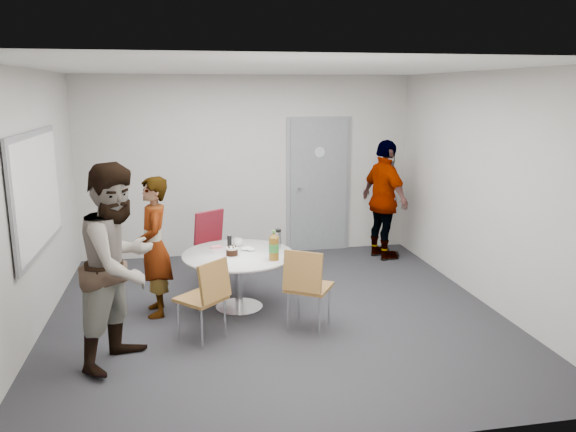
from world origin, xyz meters
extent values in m
plane|color=#232226|center=(0.00, 0.00, 0.00)|extent=(5.00, 5.00, 0.00)
plane|color=silver|center=(0.00, 0.00, 2.70)|extent=(5.00, 5.00, 0.00)
plane|color=#B2AFA9|center=(0.00, 2.50, 1.35)|extent=(5.00, 0.00, 5.00)
plane|color=#B2AFA9|center=(-2.50, 0.00, 1.35)|extent=(0.00, 5.00, 5.00)
plane|color=#B2AFA9|center=(2.50, 0.00, 1.35)|extent=(0.00, 5.00, 5.00)
plane|color=#B2AFA9|center=(0.00, -2.50, 1.35)|extent=(5.00, 0.00, 5.00)
cube|color=slate|center=(1.10, 2.47, 1.02)|extent=(0.90, 0.05, 2.05)
cube|color=gray|center=(1.10, 2.50, 1.02)|extent=(1.02, 0.04, 2.12)
cylinder|color=#B2BFC6|center=(1.10, 2.44, 1.55)|extent=(0.16, 0.01, 0.16)
cylinder|color=silver|center=(0.78, 2.41, 1.02)|extent=(0.04, 0.14, 0.04)
cube|color=gray|center=(-2.46, 0.20, 1.45)|extent=(0.03, 1.90, 1.25)
cube|color=white|center=(-2.44, 0.20, 1.45)|extent=(0.01, 1.78, 1.13)
cylinder|color=white|center=(-0.39, 0.24, 0.65)|extent=(1.27, 1.27, 0.03)
cylinder|color=silver|center=(-0.39, 0.24, 0.33)|extent=(0.09, 0.09, 0.61)
cylinder|color=silver|center=(-0.39, 0.24, 0.01)|extent=(0.54, 0.54, 0.02)
cylinder|color=white|center=(-0.47, 0.16, 0.67)|extent=(0.18, 0.18, 0.01)
cylinder|color=black|center=(-0.47, 0.16, 0.70)|extent=(0.13, 0.13, 0.07)
cylinder|color=white|center=(-0.47, 0.16, 0.75)|extent=(0.14, 0.14, 0.02)
cylinder|color=brown|center=(-0.03, -0.08, 0.79)|extent=(0.11, 0.11, 0.26)
cylinder|color=#378A39|center=(-0.03, -0.08, 0.80)|extent=(0.11, 0.11, 0.10)
cone|color=brown|center=(-0.03, -0.08, 0.94)|extent=(0.11, 0.11, 0.05)
cylinder|color=#5BA249|center=(-0.03, -0.08, 0.98)|extent=(0.04, 0.04, 0.03)
imported|color=white|center=(-0.36, 0.56, 0.71)|extent=(0.16, 0.16, 0.09)
cylinder|color=black|center=(-0.46, 0.59, 0.72)|extent=(0.05, 0.05, 0.13)
cylinder|color=silver|center=(0.10, 0.39, 0.76)|extent=(0.07, 0.07, 0.19)
cylinder|color=black|center=(0.10, 0.39, 0.87)|extent=(0.08, 0.08, 0.03)
cube|color=pink|center=(-0.62, 0.51, 0.67)|extent=(0.13, 0.09, 0.02)
ellipsoid|color=white|center=(-0.26, 0.34, 0.68)|extent=(0.21, 0.21, 0.03)
cube|color=brown|center=(-0.85, -0.52, 0.44)|extent=(0.58, 0.58, 0.03)
cube|color=brown|center=(-0.71, -0.66, 0.66)|extent=(0.34, 0.33, 0.39)
cylinder|color=silver|center=(-0.84, -0.28, 0.22)|extent=(0.02, 0.02, 0.44)
cylinder|color=silver|center=(-1.08, -0.51, 0.22)|extent=(0.02, 0.02, 0.44)
cylinder|color=silver|center=(-0.61, -0.52, 0.22)|extent=(0.02, 0.02, 0.44)
cylinder|color=silver|center=(-0.85, -0.75, 0.22)|extent=(0.02, 0.02, 0.44)
cube|color=brown|center=(0.28, -0.45, 0.46)|extent=(0.59, 0.59, 0.04)
cube|color=brown|center=(0.17, -0.63, 0.69)|extent=(0.40, 0.29, 0.41)
cylinder|color=silver|center=(0.52, -0.40, 0.23)|extent=(0.02, 0.02, 0.46)
cylinder|color=silver|center=(0.22, -0.22, 0.23)|extent=(0.02, 0.02, 0.46)
cylinder|color=silver|center=(0.34, -0.69, 0.23)|extent=(0.02, 0.02, 0.46)
cylinder|color=silver|center=(0.04, -0.51, 0.23)|extent=(0.02, 0.02, 0.46)
cube|color=maroon|center=(-0.54, 1.09, 0.49)|extent=(0.63, 0.63, 0.04)
cube|color=maroon|center=(-0.67, 1.27, 0.74)|extent=(0.41, 0.32, 0.44)
cylinder|color=silver|center=(-0.59, 0.83, 0.24)|extent=(0.02, 0.02, 0.49)
cylinder|color=silver|center=(-0.29, 1.04, 0.24)|extent=(0.02, 0.02, 0.49)
cylinder|color=silver|center=(-0.80, 1.14, 0.24)|extent=(0.02, 0.02, 0.49)
cylinder|color=silver|center=(-0.49, 1.34, 0.24)|extent=(0.02, 0.02, 0.49)
imported|color=#A5C6EA|center=(-1.32, 0.26, 0.78)|extent=(0.43, 0.61, 1.56)
imported|color=white|center=(-1.57, -0.84, 0.93)|extent=(1.07, 1.14, 1.87)
imported|color=black|center=(1.95, 1.84, 0.89)|extent=(0.68, 1.12, 1.78)
camera|label=1|loc=(-0.98, -5.89, 2.48)|focal=35.00mm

